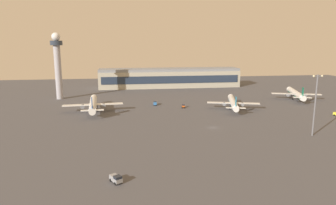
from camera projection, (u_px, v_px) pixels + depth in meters
ground_plane at (213, 128)px, 137.10m from camera, size 416.00×416.00×0.00m
terminal_building at (170, 78)px, 264.89m from camera, size 121.23×22.40×16.40m
control_tower at (58, 62)px, 203.83m from camera, size 8.00×8.00×44.78m
airplane_mid_apron at (233, 103)px, 175.81m from camera, size 29.87×38.04×9.93m
airplane_far_stand at (93, 104)px, 169.53m from camera, size 33.23×42.67×10.94m
airplane_near_gate at (296, 94)px, 206.02m from camera, size 31.57×40.14×10.58m
maintenance_van at (116, 179)px, 82.83m from camera, size 3.79×4.56×2.25m
pushback_tug at (183, 106)px, 179.64m from camera, size 2.31×3.34×2.05m
cargo_loader at (155, 103)px, 187.36m from camera, size 2.36×4.31×2.25m
apron_light_west at (315, 101)px, 122.75m from camera, size 4.80×0.90×25.36m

